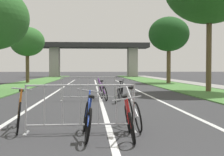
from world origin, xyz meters
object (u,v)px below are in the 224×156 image
crowd_barrier_nearest (81,109)px  bicycle_black_4 (120,93)px  bicycle_orange_3 (19,113)px  tree_left_cypress_far (27,42)px  bicycle_blue_0 (87,119)px  bicycle_silver_1 (133,112)px  bicycle_purple_2 (103,92)px  tree_right_maple_mid (169,34)px  bicycle_red_5 (129,121)px  crowd_barrier_second (88,89)px

crowd_barrier_nearest → bicycle_black_4: crowd_barrier_nearest is taller
bicycle_orange_3 → tree_left_cypress_far: bearing=-91.9°
bicycle_blue_0 → bicycle_silver_1: 1.36m
bicycle_silver_1 → bicycle_purple_2: bearing=91.8°
tree_right_maple_mid → bicycle_black_4: 17.65m
crowd_barrier_nearest → bicycle_red_5: crowd_barrier_nearest is taller
bicycle_silver_1 → bicycle_black_4: bearing=85.4°
bicycle_red_5 → crowd_barrier_nearest: bearing=-26.9°
bicycle_silver_1 → bicycle_orange_3: bicycle_silver_1 is taller
tree_left_cypress_far → tree_right_maple_mid: (13.81, -1.44, 0.68)m
bicycle_black_4 → tree_left_cypress_far: bearing=127.5°
crowd_barrier_nearest → bicycle_orange_3: size_ratio=1.41×
crowd_barrier_second → bicycle_red_5: (0.90, -6.90, -0.18)m
tree_left_cypress_far → bicycle_orange_3: bearing=-78.3°
bicycle_black_4 → bicycle_silver_1: bearing=-77.9°
tree_left_cypress_far → bicycle_purple_2: 18.10m
crowd_barrier_second → bicycle_blue_0: 6.81m
tree_left_cypress_far → bicycle_black_4: tree_left_cypress_far is taller
tree_left_cypress_far → bicycle_red_5: tree_left_cypress_far is taller
crowd_barrier_second → bicycle_orange_3: crowd_barrier_second is taller
bicycle_orange_3 → bicycle_blue_0: bearing=136.4°
tree_right_maple_mid → bicycle_purple_2: tree_right_maple_mid is taller
crowd_barrier_nearest → bicycle_blue_0: crowd_barrier_nearest is taller
tree_left_cypress_far → tree_right_maple_mid: bearing=-6.0°
crowd_barrier_nearest → bicycle_red_5: 1.14m
crowd_barrier_second → bicycle_black_4: size_ratio=1.48×
tree_right_maple_mid → bicycle_black_4: size_ratio=3.99×
bicycle_silver_1 → tree_left_cypress_far: bearing=105.3°
bicycle_silver_1 → bicycle_purple_2: 6.34m
bicycle_blue_0 → bicycle_silver_1: bicycle_silver_1 is taller
crowd_barrier_second → bicycle_orange_3: size_ratio=1.40×
tree_left_cypress_far → bicycle_blue_0: bearing=-75.1°
crowd_barrier_nearest → bicycle_blue_0: (0.14, -0.46, -0.15)m
bicycle_black_4 → bicycle_blue_0: bearing=-87.2°
tree_right_maple_mid → crowd_barrier_nearest: (-7.70, -21.63, -4.23)m
bicycle_blue_0 → bicycle_purple_2: 7.20m
bicycle_purple_2 → bicycle_orange_3: 6.63m
bicycle_black_4 → tree_right_maple_mid: bearing=82.5°
crowd_barrier_second → bicycle_silver_1: 6.06m
tree_left_cypress_far → bicycle_purple_2: (6.83, -16.35, -3.71)m
tree_left_cypress_far → tree_right_maple_mid: 13.91m
crowd_barrier_nearest → bicycle_black_4: size_ratio=1.48×
bicycle_blue_0 → bicycle_black_4: (1.24, 6.19, -0.01)m
bicycle_blue_0 → bicycle_orange_3: (-1.56, 0.90, 0.01)m
crowd_barrier_second → bicycle_red_5: bearing=-82.6°
crowd_barrier_nearest → bicycle_orange_3: (-1.42, 0.44, -0.13)m
crowd_barrier_second → bicycle_orange_3: 6.09m
bicycle_silver_1 → bicycle_orange_3: 2.62m
bicycle_purple_2 → bicycle_orange_3: bicycle_purple_2 is taller
crowd_barrier_nearest → bicycle_purple_2: size_ratio=1.47×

